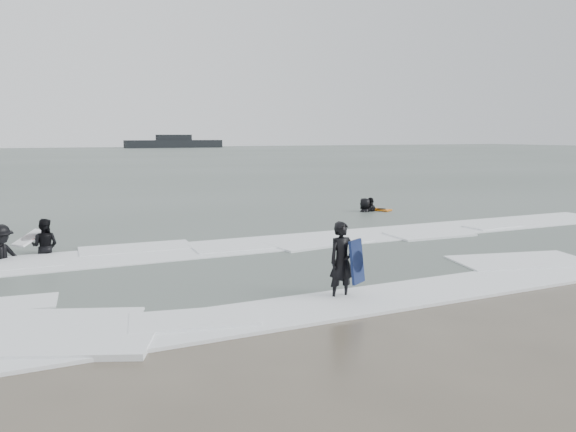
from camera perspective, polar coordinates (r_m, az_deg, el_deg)
name	(u,v)px	position (r m, az deg, el deg)	size (l,w,h in m)	color
ground	(377,291)	(13.25, 9.01, -7.55)	(320.00, 320.00, 0.00)	brown
sea	(85,158)	(90.97, -19.92, 5.53)	(320.00, 320.00, 0.00)	#47544C
surfer_centre	(341,299)	(12.55, 5.45, -8.38)	(0.64, 0.42, 1.74)	black
surfer_wading	(45,255)	(18.38, -23.42, -3.69)	(0.81, 0.63, 1.67)	black
surfer_breaker	(2,262)	(17.91, -27.05, -4.22)	(1.25, 0.72, 1.94)	black
surfer_right_near	(371,212)	(26.49, 8.40, 0.37)	(1.09, 0.45, 1.85)	black
surfer_right_far	(365,213)	(26.29, 7.81, 0.33)	(0.90, 0.58, 1.84)	black
surf_foam	(306,258)	(16.36, 1.88, -4.27)	(30.03, 9.06, 0.09)	white
bodyboards	(269,229)	(18.51, -1.99, -1.36)	(15.93, 12.47, 1.25)	#0D1941
vessel_horizon	(174,143)	(160.82, -11.51, 7.28)	(26.69, 4.77, 3.62)	black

